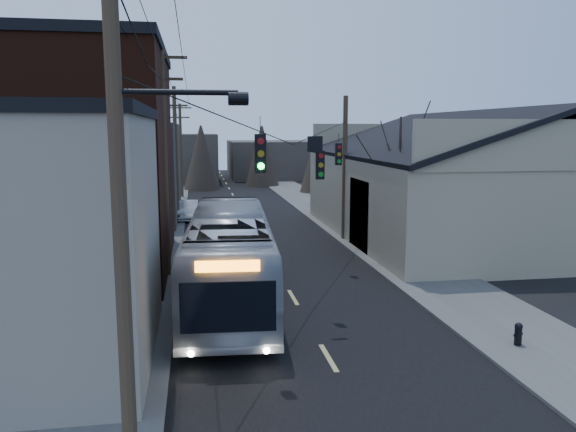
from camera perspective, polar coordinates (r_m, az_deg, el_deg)
name	(u,v)px	position (r m, az deg, el deg)	size (l,w,h in m)	color
road_surface	(252,228)	(37.80, -3.66, -1.22)	(9.00, 110.00, 0.02)	black
sidewalk_left	(153,230)	(37.71, -13.53, -1.40)	(4.00, 110.00, 0.12)	#474744
sidewalk_right	(346,225)	(38.96, 5.90, -0.88)	(4.00, 110.00, 0.12)	#474744
building_brick	(55,164)	(27.82, -22.59, 4.89)	(10.00, 12.00, 10.00)	black
building_left_far	(116,171)	(43.54, -17.09, 4.36)	(9.00, 14.00, 7.00)	#38322D
warehouse	(470,193)	(36.33, 18.02, 2.24)	(16.16, 20.60, 7.73)	gray
building_far_left	(176,158)	(72.17, -11.27, 5.78)	(10.00, 12.00, 6.00)	#38322D
building_far_right	(273,159)	(77.88, -1.49, 5.79)	(12.00, 14.00, 5.00)	#38322D
bare_tree	(399,189)	(29.04, 11.20, 2.76)	(0.40, 0.40, 7.20)	black
utility_lines	(206,159)	(31.23, -8.38, 5.73)	(11.24, 45.28, 10.50)	#382B1E
bus	(229,257)	(21.47, -5.97, -4.14)	(2.99, 12.78, 3.56)	#A1A5AD
parked_car	(188,210)	(41.80, -10.14, 0.58)	(1.48, 4.24, 1.40)	#AFB3B7
fire_hydrant	(518,333)	(18.61, 22.35, -10.94)	(0.34, 0.24, 0.70)	black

